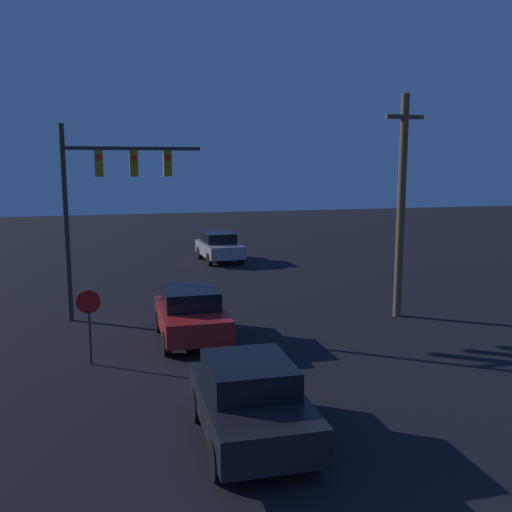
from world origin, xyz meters
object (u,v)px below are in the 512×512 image
car_mid (191,314)px  car_far (219,247)px  car_near (251,401)px  stop_sign (89,314)px  utility_pole (401,204)px  traffic_signal_mast (104,188)px

car_mid → car_far: 14.51m
car_near → stop_sign: size_ratio=1.87×
car_near → car_far: same height
stop_sign → utility_pole: 11.12m
traffic_signal_mast → car_mid: bearing=-54.3°
car_mid → utility_pole: bearing=-172.6°
car_near → traffic_signal_mast: 11.09m
car_near → car_far: size_ratio=0.99×
car_far → traffic_signal_mast: traffic_signal_mast is taller
traffic_signal_mast → utility_pole: bearing=-13.9°
car_mid → car_far: size_ratio=0.98×
car_near → utility_pole: bearing=-132.9°
car_far → utility_pole: utility_pole is taller
car_near → utility_pole: size_ratio=0.50×
utility_pole → stop_sign: bearing=-167.5°
car_far → stop_sign: 16.90m
traffic_signal_mast → utility_pole: size_ratio=0.87×
car_far → utility_pole: bearing=103.0°
traffic_signal_mast → car_far: bearing=59.9°
car_mid → traffic_signal_mast: traffic_signal_mast is taller
car_near → car_far: bearing=-98.6°
car_near → stop_sign: 6.19m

